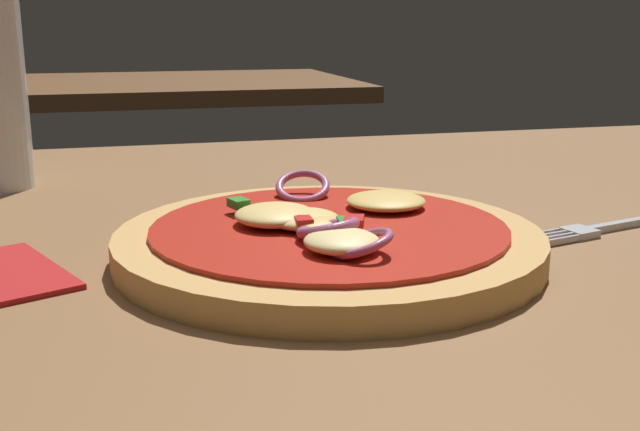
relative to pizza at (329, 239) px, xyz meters
The scene contains 4 objects.
dining_table 0.05m from the pizza, 168.67° to the left, with size 1.22×0.88×0.03m.
pizza is the anchor object (origin of this frame).
fork 0.20m from the pizza, ahead, with size 0.18×0.05×0.01m.
background_table 1.39m from the pizza, 90.86° to the left, with size 0.89×0.60×0.03m.
Camera 1 is at (-0.07, -0.43, 0.17)m, focal length 43.59 mm.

